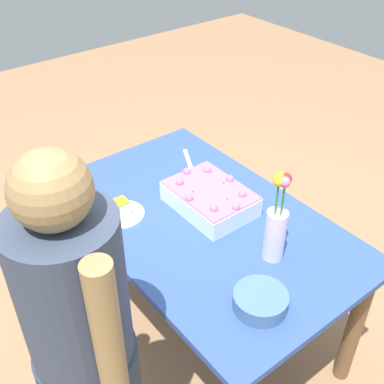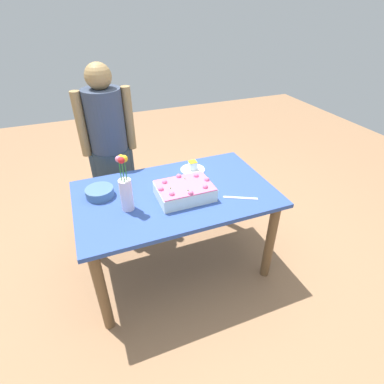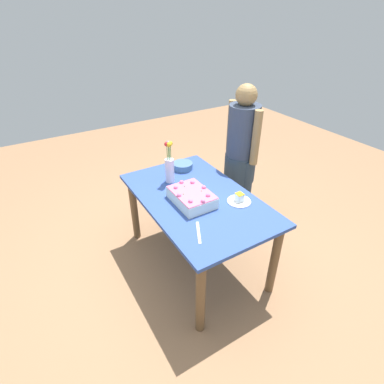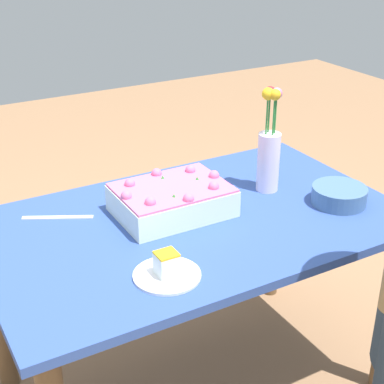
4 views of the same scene
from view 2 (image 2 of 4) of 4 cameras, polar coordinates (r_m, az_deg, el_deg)
The scene contains 8 objects.
ground_plane at distance 2.59m, azimuth -2.68°, elevation -13.55°, with size 8.00×8.00×0.00m, color #9A704D.
dining_table at distance 2.19m, azimuth -3.09°, elevation -2.60°, with size 1.39×0.85×0.72m.
sheet_cake at distance 2.04m, azimuth -1.42°, elevation 0.24°, with size 0.37×0.27×0.12m.
serving_plate_with_slice at distance 2.38m, azimuth 0.13°, elevation 4.65°, with size 0.19×0.19×0.08m.
cake_knife at distance 2.08m, azimuth 9.22°, elevation -1.11°, with size 0.24×0.02×0.00m, color silver.
flower_vase at distance 1.92m, azimuth -12.52°, elevation 0.54°, with size 0.08×0.08×0.39m.
fruit_bowl at distance 2.16m, azimuth -17.16°, elevation -0.07°, with size 0.19×0.19×0.06m, color #486C94.
person_standing at distance 2.63m, azimuth -15.52°, elevation 8.96°, with size 0.45×0.31×1.49m.
Camera 2 is at (-0.54, -1.69, 1.89)m, focal length 28.00 mm.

